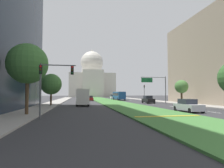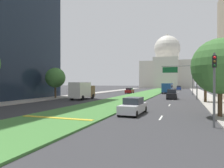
% 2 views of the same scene
% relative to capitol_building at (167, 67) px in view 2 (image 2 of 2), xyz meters
% --- Properties ---
extents(ground_plane, '(280.96, 280.96, 0.00)m').
position_rel_capitol_building_xyz_m(ground_plane, '(0.00, -63.12, -12.58)').
color(ground_plane, '#333335').
extents(grass_median, '(7.50, 114.94, 0.14)m').
position_rel_capitol_building_xyz_m(grass_median, '(0.00, -69.51, -12.51)').
color(grass_median, '#427A38').
rests_on(grass_median, ground_plane).
extents(median_curb_nose, '(6.75, 0.50, 0.04)m').
position_rel_capitol_building_xyz_m(median_curb_nose, '(0.00, -114.30, -12.42)').
color(median_curb_nose, gold).
rests_on(median_curb_nose, grass_median).
extents(lane_dashes_right, '(0.16, 63.34, 0.01)m').
position_rel_capitol_building_xyz_m(lane_dashes_right, '(8.18, -80.46, -12.57)').
color(lane_dashes_right, silver).
rests_on(lane_dashes_right, ground_plane).
extents(sidewalk_left, '(4.00, 114.94, 0.15)m').
position_rel_capitol_building_xyz_m(sidewalk_left, '(-14.62, -75.89, -12.50)').
color(sidewalk_left, '#9E9991').
rests_on(sidewalk_left, ground_plane).
extents(sidewalk_right, '(4.00, 114.94, 0.15)m').
position_rel_capitol_building_xyz_m(sidewalk_right, '(14.62, -75.89, -12.50)').
color(sidewalk_right, '#9E9991').
rests_on(sidewalk_right, ground_plane).
extents(capitol_building, '(30.42, 24.63, 32.56)m').
position_rel_capitol_building_xyz_m(capitol_building, '(0.00, 0.00, 0.00)').
color(capitol_building, beige).
rests_on(capitol_building, ground_plane).
extents(traffic_light_near_right, '(0.28, 0.35, 5.20)m').
position_rel_capitol_building_xyz_m(traffic_light_near_right, '(12.12, -113.24, -9.26)').
color(traffic_light_near_right, '#515456').
rests_on(traffic_light_near_right, ground_plane).
extents(traffic_light_far_right, '(0.28, 0.35, 5.20)m').
position_rel_capitol_building_xyz_m(traffic_light_far_right, '(12.12, -73.20, -9.26)').
color(traffic_light_far_right, '#515456').
rests_on(traffic_light_far_right, ground_plane).
extents(overhead_guide_sign, '(6.50, 0.20, 6.50)m').
position_rel_capitol_building_xyz_m(overhead_guide_sign, '(9.85, -88.15, -7.89)').
color(overhead_guide_sign, '#515456').
rests_on(overhead_guide_sign, ground_plane).
extents(street_tree_right_near, '(4.94, 4.94, 7.06)m').
position_rel_capitol_building_xyz_m(street_tree_right_near, '(13.14, -108.71, -8.00)').
color(street_tree_right_near, '#4C3823').
rests_on(street_tree_right_near, ground_plane).
extents(street_tree_left_mid, '(3.91, 3.91, 6.08)m').
position_rel_capitol_building_xyz_m(street_tree_left_mid, '(-13.77, -94.76, -8.47)').
color(street_tree_left_mid, '#4C3823').
rests_on(street_tree_left_mid, ground_plane).
extents(street_tree_right_mid, '(2.85, 2.85, 5.27)m').
position_rel_capitol_building_xyz_m(street_tree_right_mid, '(13.24, -93.90, -8.78)').
color(street_tree_right_mid, '#4C3823').
rests_on(street_tree_right_mid, ground_plane).
extents(sedan_lead_stopped, '(2.01, 4.75, 1.66)m').
position_rel_capitol_building_xyz_m(sedan_lead_stopped, '(5.35, -109.08, -11.80)').
color(sedan_lead_stopped, '#BCBCC1').
rests_on(sedan_lead_stopped, ground_plane).
extents(sedan_midblock, '(1.94, 4.34, 1.86)m').
position_rel_capitol_building_xyz_m(sedan_midblock, '(7.86, -87.97, -11.72)').
color(sedan_midblock, black).
rests_on(sedan_midblock, ground_plane).
extents(sedan_distant, '(2.14, 4.75, 1.62)m').
position_rel_capitol_building_xyz_m(sedan_distant, '(-5.21, -70.11, -11.81)').
color(sedan_distant, maroon).
rests_on(sedan_distant, ground_plane).
extents(sedan_far_horizon, '(2.07, 4.29, 1.84)m').
position_rel_capitol_building_xyz_m(sedan_far_horizon, '(5.08, -54.96, -11.72)').
color(sedan_far_horizon, silver).
rests_on(sedan_far_horizon, ground_plane).
extents(sedan_very_far, '(1.94, 4.50, 1.84)m').
position_rel_capitol_building_xyz_m(sedan_very_far, '(7.83, -38.02, -11.73)').
color(sedan_very_far, navy).
rests_on(sedan_very_far, ground_plane).
extents(box_truck_delivery, '(2.40, 6.40, 3.20)m').
position_rel_capitol_building_xyz_m(box_truck_delivery, '(-7.93, -94.68, -10.90)').
color(box_truck_delivery, brown).
rests_on(box_truck_delivery, ground_plane).
extents(city_bus, '(2.62, 11.00, 2.95)m').
position_rel_capitol_building_xyz_m(city_bus, '(5.35, -65.47, -10.81)').
color(city_bus, '#1E4C8C').
rests_on(city_bus, ground_plane).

